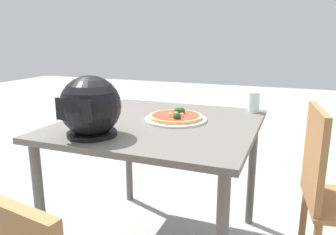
{
  "coord_description": "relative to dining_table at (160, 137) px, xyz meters",
  "views": [
    {
      "loc": [
        -0.67,
        1.58,
        1.21
      ],
      "look_at": [
        -0.03,
        -0.03,
        0.79
      ],
      "focal_mm": 34.96,
      "sensor_mm": 36.0,
      "label": 1
    }
  ],
  "objects": [
    {
      "name": "dining_table",
      "position": [
        0.0,
        0.0,
        0.0
      ],
      "size": [
        1.02,
        1.04,
        0.77
      ],
      "color": "#5B5651",
      "rests_on": "ground"
    },
    {
      "name": "pizza_plate",
      "position": [
        -0.07,
        -0.06,
        0.09
      ],
      "size": [
        0.34,
        0.34,
        0.01
      ],
      "primitive_type": "cylinder",
      "color": "white",
      "rests_on": "dining_table"
    },
    {
      "name": "pizza",
      "position": [
        -0.07,
        -0.05,
        0.11
      ],
      "size": [
        0.29,
        0.29,
        0.06
      ],
      "color": "tan",
      "rests_on": "pizza_plate"
    },
    {
      "name": "motorcycle_helmet",
      "position": [
        0.19,
        0.36,
        0.22
      ],
      "size": [
        0.28,
        0.28,
        0.28
      ],
      "color": "black",
      "rests_on": "dining_table"
    },
    {
      "name": "drinking_glass",
      "position": [
        -0.44,
        -0.43,
        0.15
      ],
      "size": [
        0.07,
        0.07,
        0.12
      ],
      "primitive_type": "cylinder",
      "color": "silver",
      "rests_on": "dining_table"
    },
    {
      "name": "chair_side",
      "position": [
        -0.87,
        -0.03,
        -0.18
      ],
      "size": [
        0.45,
        0.45,
        0.9
      ],
      "color": "#996638",
      "rests_on": "ground"
    }
  ]
}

